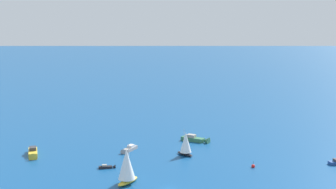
% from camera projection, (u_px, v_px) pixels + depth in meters
% --- Properties ---
extents(sailboat_inshore, '(7.79, 7.30, 10.77)m').
position_uv_depth(sailboat_inshore, '(127.00, 166.00, 118.39)').
color(sailboat_inshore, gold).
rests_on(sailboat_inshore, ground_plane).
extents(motorboat_offshore, '(7.05, 7.36, 2.35)m').
position_uv_depth(motorboat_offshore, '(129.00, 149.00, 150.37)').
color(motorboat_offshore, '#9E9993').
rests_on(motorboat_offshore, ground_plane).
extents(motorboat_trailing, '(5.14, 2.09, 1.45)m').
position_uv_depth(motorboat_trailing, '(108.00, 167.00, 132.31)').
color(motorboat_trailing, black).
rests_on(motorboat_trailing, ground_plane).
extents(motorboat_ahead, '(9.27, 9.84, 3.12)m').
position_uv_depth(motorboat_ahead, '(197.00, 139.00, 162.95)').
color(motorboat_ahead, '#33704C').
rests_on(motorboat_ahead, ground_plane).
extents(sailboat_outer_ring_a, '(4.89, 6.95, 8.71)m').
position_uv_depth(sailboat_outer_ring_a, '(186.00, 144.00, 144.85)').
color(sailboat_outer_ring_a, black).
rests_on(sailboat_outer_ring_a, ground_plane).
extents(motorboat_outer_ring_d, '(3.01, 10.79, 3.12)m').
position_uv_depth(motorboat_outer_ring_d, '(33.00, 153.00, 144.98)').
color(motorboat_outer_ring_d, gold).
rests_on(motorboat_outer_ring_d, ground_plane).
extents(marker_buoy, '(1.10, 1.10, 2.10)m').
position_uv_depth(marker_buoy, '(253.00, 166.00, 132.99)').
color(marker_buoy, red).
rests_on(marker_buoy, ground_plane).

